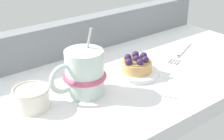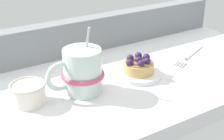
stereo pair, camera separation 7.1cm
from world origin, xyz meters
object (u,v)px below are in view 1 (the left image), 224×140
(raspberry_tart, at_px, (136,64))
(coffee_mug, at_px, (83,73))
(sugar_bowl, at_px, (33,98))
(dessert_fork, at_px, (181,52))
(dessert_plate, at_px, (136,73))

(raspberry_tart, bearing_deg, coffee_mug, 178.51)
(raspberry_tart, xyz_separation_m, sugar_bowl, (-0.26, 0.01, -0.00))
(coffee_mug, xyz_separation_m, dessert_fork, (0.33, 0.02, -0.04))
(raspberry_tart, relative_size, coffee_mug, 0.50)
(coffee_mug, bearing_deg, dessert_fork, 2.99)
(dessert_plate, xyz_separation_m, raspberry_tart, (0.00, -0.00, 0.02))
(coffee_mug, xyz_separation_m, sugar_bowl, (-0.11, 0.01, -0.02))
(dessert_fork, xyz_separation_m, sugar_bowl, (-0.44, -0.01, 0.02))
(dessert_plate, relative_size, raspberry_tart, 1.50)
(dessert_plate, bearing_deg, coffee_mug, 178.52)
(dessert_plate, height_order, coffee_mug, coffee_mug)
(sugar_bowl, bearing_deg, dessert_fork, 1.02)
(dessert_plate, height_order, sugar_bowl, sugar_bowl)
(dessert_plate, relative_size, dessert_fork, 0.67)
(coffee_mug, bearing_deg, sugar_bowl, 175.22)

